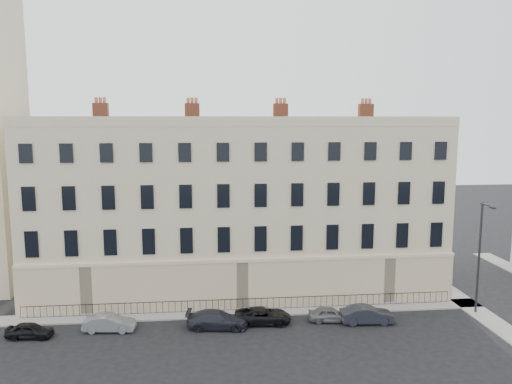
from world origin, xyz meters
The scene contains 12 objects.
ground centered at (0.00, 0.00, 0.00)m, with size 160.00×160.00×0.00m, color black.
terrace centered at (-5.97, 11.97, 7.50)m, with size 36.22×12.22×17.00m.
pavement_terrace centered at (-10.00, 5.00, 0.06)m, with size 48.00×2.00×0.12m, color gray.
pavement_east_return centered at (13.00, 8.00, 0.06)m, with size 2.00×24.00×0.12m, color gray.
railings centered at (-6.00, 5.40, 0.55)m, with size 35.00×0.04×0.96m.
car_a centered at (-21.62, 1.87, 0.56)m, with size 1.32×3.29×1.12m, color black.
car_b centered at (-16.15, 2.49, 0.62)m, with size 1.32×3.79×1.25m, color slate.
car_c centered at (-8.18, 2.22, 0.67)m, with size 1.87×4.61×1.34m, color #22242E.
car_d centered at (-4.66, 2.75, 0.61)m, with size 2.02×4.38×1.22m, color black.
car_e centered at (0.56, 2.57, 0.57)m, with size 1.35×3.36×1.14m, color slate.
car_f centered at (3.32, 1.97, 0.68)m, with size 1.43×4.10×1.35m, color #23252E.
streetlamp centered at (12.73, 2.91, 5.07)m, with size 0.35×1.98×9.14m.
Camera 1 is at (-8.89, -33.57, 15.52)m, focal length 35.00 mm.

